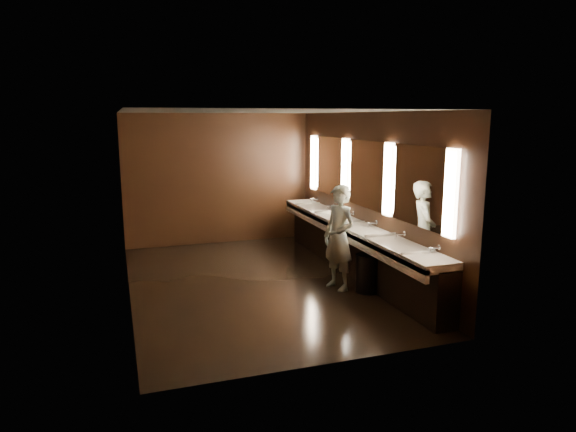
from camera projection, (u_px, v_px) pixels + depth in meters
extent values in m
plane|color=black|center=(255.00, 283.00, 8.52)|extent=(6.00, 6.00, 0.00)
cube|color=#2D2D2B|center=(253.00, 112.00, 7.99)|extent=(4.00, 6.00, 0.02)
cube|color=black|center=(218.00, 179.00, 11.05)|extent=(4.00, 0.02, 2.80)
cube|color=black|center=(327.00, 243.00, 5.47)|extent=(4.00, 0.02, 2.80)
cube|color=black|center=(124.00, 207.00, 7.63)|extent=(0.02, 6.00, 2.80)
cube|color=black|center=(366.00, 194.00, 8.88)|extent=(0.02, 6.00, 2.80)
cube|color=black|center=(355.00, 251.00, 9.02)|extent=(0.36, 5.40, 0.81)
cube|color=white|center=(351.00, 226.00, 8.90)|extent=(0.55, 5.40, 0.12)
cube|color=white|center=(338.00, 232.00, 8.84)|extent=(0.06, 5.40, 0.18)
cylinder|color=silver|center=(435.00, 248.00, 6.89)|extent=(0.18, 0.04, 0.04)
cylinder|color=silver|center=(400.00, 234.00, 7.71)|extent=(0.18, 0.04, 0.04)
cylinder|color=silver|center=(373.00, 223.00, 8.53)|extent=(0.18, 0.04, 0.04)
cylinder|color=silver|center=(350.00, 213.00, 9.34)|extent=(0.18, 0.04, 0.04)
cylinder|color=silver|center=(331.00, 206.00, 10.16)|extent=(0.18, 0.04, 0.04)
cylinder|color=silver|center=(314.00, 199.00, 10.98)|extent=(0.18, 0.04, 0.04)
cube|color=#FCE0BD|center=(451.00, 194.00, 6.58)|extent=(0.06, 0.22, 1.15)
cube|color=white|center=(417.00, 186.00, 7.33)|extent=(0.03, 1.32, 1.15)
cube|color=#FCE0BD|center=(388.00, 179.00, 8.06)|extent=(0.06, 0.23, 1.15)
cube|color=white|center=(366.00, 174.00, 8.81)|extent=(0.03, 1.32, 1.15)
cube|color=#FCE0BD|center=(345.00, 170.00, 9.55)|extent=(0.06, 0.23, 1.15)
cube|color=white|center=(329.00, 166.00, 10.30)|extent=(0.03, 1.32, 1.15)
cube|color=#FCE0BD|center=(314.00, 163.00, 11.04)|extent=(0.06, 0.22, 1.15)
imported|color=#82A7C1|center=(339.00, 238.00, 8.12)|extent=(0.58, 0.71, 1.68)
cylinder|color=black|center=(368.00, 273.00, 8.07)|extent=(0.48, 0.48, 0.60)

